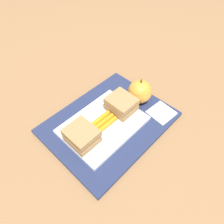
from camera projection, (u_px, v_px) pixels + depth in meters
ground_plane at (109, 123)px, 0.64m from camera, size 2.40×2.40×0.00m
lunchbag_mat at (109, 122)px, 0.63m from camera, size 0.36×0.28×0.01m
food_tray at (103, 125)px, 0.61m from camera, size 0.23×0.17×0.01m
sandwich_half_left at (82, 136)px, 0.56m from camera, size 0.07×0.08×0.04m
sandwich_half_right at (121, 104)px, 0.63m from camera, size 0.07×0.08×0.04m
carrot_sticks_bundle at (103, 122)px, 0.60m from camera, size 0.08×0.04×0.02m
apple at (140, 92)px, 0.66m from camera, size 0.08×0.08×0.09m
paper_napkin at (161, 113)px, 0.65m from camera, size 0.08×0.08×0.00m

